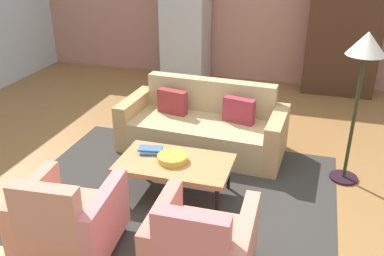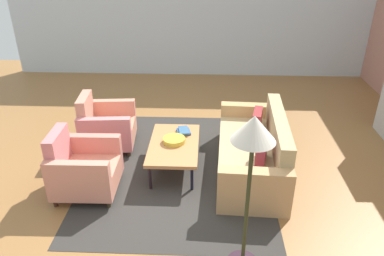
{
  "view_description": "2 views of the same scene",
  "coord_description": "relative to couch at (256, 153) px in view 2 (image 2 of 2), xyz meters",
  "views": [
    {
      "loc": [
        0.94,
        -3.71,
        2.63
      ],
      "look_at": [
        -0.17,
        0.04,
        0.8
      ],
      "focal_mm": 39.46,
      "sensor_mm": 36.0,
      "label": 1
    },
    {
      "loc": [
        4.26,
        0.43,
        3.06
      ],
      "look_at": [
        -0.36,
        0.23,
        0.65
      ],
      "focal_mm": 34.72,
      "sensor_mm": 36.0,
      "label": 2
    }
  ],
  "objects": [
    {
      "name": "wall_left",
      "position": [
        -4.23,
        -1.16,
        1.11
      ],
      "size": [
        0.12,
        8.44,
        2.8
      ],
      "primitive_type": "cube",
      "color": "silver",
      "rests_on": "ground"
    },
    {
      "name": "fruit_bowl",
      "position": [
        -0.03,
        -1.19,
        0.16
      ],
      "size": [
        0.32,
        0.32,
        0.07
      ],
      "primitive_type": "cylinder",
      "color": "gold",
      "rests_on": "coffee_table"
    },
    {
      "name": "book_stack",
      "position": [
        -0.33,
        -1.07,
        0.15
      ],
      "size": [
        0.28,
        0.23,
        0.05
      ],
      "color": "#37598C",
      "rests_on": "coffee_table"
    },
    {
      "name": "armchair_right",
      "position": [
        0.6,
        -2.35,
        0.06
      ],
      "size": [
        0.81,
        0.81,
        0.88
      ],
      "rotation": [
        0.0,
        0.0,
        0.02
      ],
      "color": "#372A15",
      "rests_on": "ground"
    },
    {
      "name": "armchair_left",
      "position": [
        -0.6,
        -2.35,
        0.06
      ],
      "size": [
        0.86,
        0.86,
        0.88
      ],
      "rotation": [
        0.0,
        0.0,
        0.08
      ],
      "color": "#331C1B",
      "rests_on": "ground"
    },
    {
      "name": "area_rug",
      "position": [
        -0.0,
        -1.14,
        -0.28
      ],
      "size": [
        3.4,
        2.6,
        0.01
      ],
      "primitive_type": "cube",
      "color": "#33302C",
      "rests_on": "ground"
    },
    {
      "name": "floor_lamp",
      "position": [
        1.78,
        -0.32,
        1.16
      ],
      "size": [
        0.4,
        0.4,
        1.72
      ],
      "color": "black",
      "rests_on": "ground"
    },
    {
      "name": "couch",
      "position": [
        0.0,
        0.0,
        0.0
      ],
      "size": [
        2.14,
        1.0,
        0.86
      ],
      "rotation": [
        0.0,
        0.0,
        3.09
      ],
      "color": "tan",
      "rests_on": "ground"
    },
    {
      "name": "coffee_table",
      "position": [
        -0.0,
        -1.19,
        0.09
      ],
      "size": [
        1.2,
        0.7,
        0.41
      ],
      "color": "#242721",
      "rests_on": "ground"
    },
    {
      "name": "ground_plane",
      "position": [
        0.33,
        -1.16,
        -0.29
      ],
      "size": [
        10.94,
        10.94,
        0.0
      ],
      "primitive_type": "plane",
      "color": "olive"
    }
  ]
}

